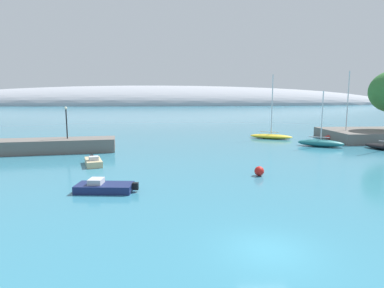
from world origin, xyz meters
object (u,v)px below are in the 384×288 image
at_px(sailboat_red_outer_mooring, 345,137).
at_px(mooring_buoy_red, 259,171).
at_px(sailboat_teal_end_of_line, 321,143).
at_px(motorboat_navy_alongside_breakwater, 104,187).
at_px(sailboat_yellow_near_shore, 271,136).
at_px(motorboat_sand_foreground, 93,162).
at_px(harbor_lamp_post, 66,119).

height_order(sailboat_red_outer_mooring, mooring_buoy_red, sailboat_red_outer_mooring).
xyz_separation_m(sailboat_teal_end_of_line, motorboat_navy_alongside_breakwater, (-25.69, -20.15, -0.20)).
relative_size(sailboat_yellow_near_shore, motorboat_sand_foreground, 2.50).
bearing_deg(mooring_buoy_red, motorboat_sand_foreground, 160.58).
bearing_deg(sailboat_yellow_near_shore, harbor_lamp_post, -132.98).
bearing_deg(motorboat_sand_foreground, sailboat_yellow_near_shore, 110.86).
xyz_separation_m(sailboat_yellow_near_shore, mooring_buoy_red, (-8.63, -24.85, -0.08)).
bearing_deg(sailboat_red_outer_mooring, motorboat_sand_foreground, 33.06).
bearing_deg(sailboat_red_outer_mooring, sailboat_yellow_near_shore, -6.56).
distance_m(sailboat_yellow_near_shore, sailboat_red_outer_mooring, 11.41).
relative_size(sailboat_red_outer_mooring, harbor_lamp_post, 2.68).
bearing_deg(harbor_lamp_post, motorboat_navy_alongside_breakwater, -66.11).
bearing_deg(sailboat_teal_end_of_line, mooring_buoy_red, -99.62).
bearing_deg(motorboat_navy_alongside_breakwater, sailboat_teal_end_of_line, -136.32).
bearing_deg(mooring_buoy_red, harbor_lamp_post, 145.80).
bearing_deg(motorboat_sand_foreground, sailboat_red_outer_mooring, 97.32).
bearing_deg(sailboat_yellow_near_shore, motorboat_sand_foreground, -114.54).
xyz_separation_m(sailboat_yellow_near_shore, harbor_lamp_post, (-29.43, -10.72, 3.65)).
xyz_separation_m(sailboat_red_outer_mooring, sailboat_teal_end_of_line, (-6.71, -5.89, -0.06)).
relative_size(motorboat_sand_foreground, harbor_lamp_post, 1.03).
bearing_deg(mooring_buoy_red, sailboat_red_outer_mooring, 48.14).
distance_m(motorboat_sand_foreground, harbor_lamp_post, 10.70).
height_order(sailboat_yellow_near_shore, motorboat_navy_alongside_breakwater, sailboat_yellow_near_shore).
bearing_deg(mooring_buoy_red, motorboat_navy_alongside_breakwater, -162.21).
bearing_deg(sailboat_teal_end_of_line, harbor_lamp_post, -147.45).
relative_size(motorboat_navy_alongside_breakwater, mooring_buoy_red, 5.50).
distance_m(motorboat_navy_alongside_breakwater, mooring_buoy_red, 13.37).
relative_size(sailboat_yellow_near_shore, sailboat_teal_end_of_line, 1.35).
height_order(motorboat_navy_alongside_breakwater, mooring_buoy_red, motorboat_navy_alongside_breakwater).
height_order(sailboat_yellow_near_shore, sailboat_teal_end_of_line, sailboat_yellow_near_shore).
bearing_deg(motorboat_sand_foreground, mooring_buoy_red, 52.99).
relative_size(sailboat_red_outer_mooring, sailboat_teal_end_of_line, 1.40).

